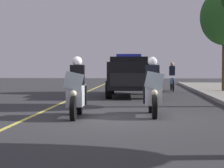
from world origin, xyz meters
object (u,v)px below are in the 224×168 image
(police_motorcycle_lead_right, at_px, (153,92))
(police_suv, at_px, (129,74))
(police_motorcycle_lead_left, at_px, (77,92))
(cyclist_background, at_px, (172,77))

(police_motorcycle_lead_right, distance_m, police_suv, 7.92)
(police_motorcycle_lead_left, distance_m, police_motorcycle_lead_right, 2.21)
(police_suv, distance_m, cyclist_background, 4.91)
(police_motorcycle_lead_right, bearing_deg, cyclist_background, 173.35)
(police_motorcycle_lead_left, xyz_separation_m, police_suv, (-8.37, 1.18, 0.37))
(police_motorcycle_lead_left, relative_size, cyclist_background, 1.22)
(cyclist_background, bearing_deg, police_suv, -29.07)
(police_motorcycle_lead_right, distance_m, cyclist_background, 12.23)
(police_motorcycle_lead_right, relative_size, police_suv, 0.43)
(police_motorcycle_lead_right, bearing_deg, police_suv, -172.97)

